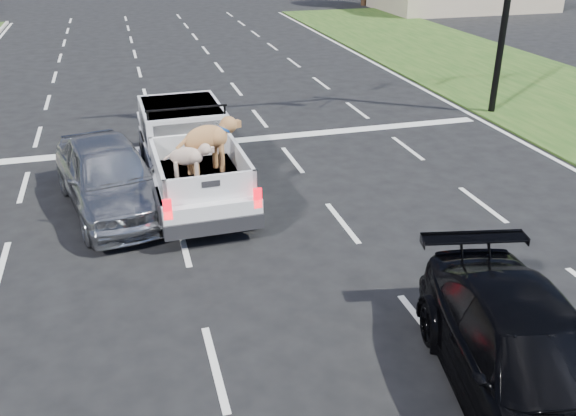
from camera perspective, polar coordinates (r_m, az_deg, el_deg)
name	(u,v)px	position (r m, az deg, el deg)	size (l,w,h in m)	color
ground	(326,348)	(9.82, 3.54, -12.90)	(160.00, 160.00, 0.00)	black
road_markings	(241,186)	(15.31, -4.40, 2.04)	(17.75, 60.00, 0.01)	silver
pickup_truck	(190,153)	(14.80, -9.13, 5.10)	(2.25, 5.70, 2.12)	black
silver_sedan	(109,176)	(14.37, -16.37, 2.92)	(1.93, 4.81, 1.64)	#A4A6AB
black_coupe	(530,364)	(8.96, 21.74, -13.38)	(2.06, 5.07, 1.47)	black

